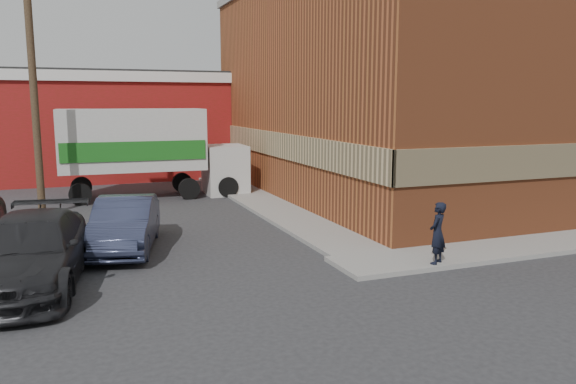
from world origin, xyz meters
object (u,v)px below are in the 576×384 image
object	(u,v)px
warehouse	(78,124)
suv_b	(31,252)
utility_pole	(33,81)
man	(437,233)
box_truck	(151,147)
sedan	(125,224)
brick_building	(424,87)

from	to	relation	value
warehouse	suv_b	world-z (taller)	warehouse
utility_pole	man	bearing A→B (deg)	-48.60
utility_pole	box_truck	bearing A→B (deg)	30.29
warehouse	man	world-z (taller)	warehouse
suv_b	warehouse	bearing A→B (deg)	94.64
sedan	suv_b	world-z (taller)	suv_b
man	box_truck	size ratio (longest dim) A/B	0.20
sedan	suv_b	xyz separation A→B (m)	(-2.21, -2.50, 0.07)
sedan	box_truck	bearing A→B (deg)	90.61
man	box_truck	bearing A→B (deg)	-103.28
sedan	suv_b	size ratio (longest dim) A/B	0.81
brick_building	box_truck	size ratio (longest dim) A/B	2.38
warehouse	box_truck	distance (m)	8.98
utility_pole	suv_b	distance (m)	9.38
man	suv_b	size ratio (longest dim) A/B	0.28
suv_b	box_truck	distance (m)	11.79
man	sedan	size ratio (longest dim) A/B	0.35
box_truck	suv_b	bearing A→B (deg)	-108.29
man	sedan	distance (m)	8.30
brick_building	box_truck	bearing A→B (deg)	168.12
sedan	utility_pole	bearing A→B (deg)	124.51
brick_building	box_truck	distance (m)	12.29
utility_pole	man	distance (m)	14.59
brick_building	man	xyz separation A→B (m)	(-6.69, -10.55, -3.80)
utility_pole	box_truck	world-z (taller)	utility_pole
sedan	brick_building	bearing A→B (deg)	36.80
suv_b	box_truck	xyz separation A→B (m)	(4.08, 10.97, 1.37)
utility_pole	sedan	world-z (taller)	utility_pole
utility_pole	suv_b	world-z (taller)	utility_pole
sedan	suv_b	distance (m)	3.34
box_truck	warehouse	bearing A→B (deg)	109.86
sedan	warehouse	bearing A→B (deg)	105.95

